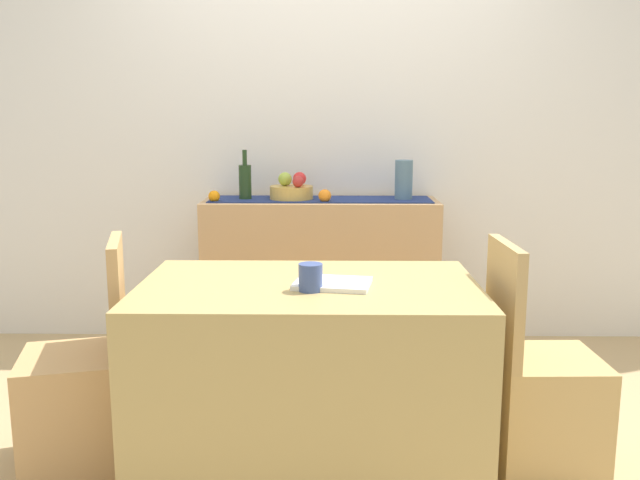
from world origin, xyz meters
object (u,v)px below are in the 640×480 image
at_px(fruit_bowl, 291,192).
at_px(sideboard_console, 321,275).
at_px(ceramic_vase, 404,180).
at_px(chair_by_corner, 541,402).
at_px(wine_bottle, 245,181).
at_px(dining_table, 309,375).
at_px(coffee_cup, 311,277).
at_px(open_book, 333,284).
at_px(chair_near_window, 80,398).

bearing_deg(fruit_bowl, sideboard_console, 0.00).
relative_size(ceramic_vase, chair_by_corner, 0.25).
bearing_deg(sideboard_console, chair_by_corner, -57.16).
bearing_deg(chair_by_corner, wine_bottle, 133.89).
xyz_separation_m(dining_table, chair_by_corner, (0.91, -0.00, -0.10)).
height_order(dining_table, coffee_cup, coffee_cup).
height_order(ceramic_vase, open_book, ceramic_vase).
relative_size(dining_table, chair_near_window, 1.43).
distance_m(fruit_bowl, chair_by_corner, 1.85).
relative_size(sideboard_console, chair_by_corner, 1.50).
xyz_separation_m(ceramic_vase, dining_table, (-0.50, -1.37, -0.63)).
distance_m(open_book, chair_by_corner, 0.95).
bearing_deg(chair_near_window, open_book, -2.37).
relative_size(wine_bottle, coffee_cup, 2.83).
distance_m(coffee_cup, chair_near_window, 1.07).
relative_size(wine_bottle, dining_table, 0.22).
relative_size(fruit_bowl, dining_table, 0.19).
distance_m(wine_bottle, open_book, 1.51).
height_order(fruit_bowl, coffee_cup, fruit_bowl).
bearing_deg(wine_bottle, sideboard_console, -0.00).
relative_size(wine_bottle, open_book, 1.02).
bearing_deg(ceramic_vase, fruit_bowl, 180.00).
xyz_separation_m(sideboard_console, ceramic_vase, (0.48, 0.00, 0.56)).
bearing_deg(chair_by_corner, coffee_cup, -173.05).
relative_size(wine_bottle, ceramic_vase, 1.25).
relative_size(ceramic_vase, dining_table, 0.18).
height_order(dining_table, chair_by_corner, chair_by_corner).
xyz_separation_m(dining_table, chair_near_window, (-0.91, 0.00, -0.10)).
bearing_deg(sideboard_console, fruit_bowl, 180.00).
bearing_deg(coffee_cup, ceramic_vase, 71.60).
relative_size(wine_bottle, chair_by_corner, 0.32).
distance_m(fruit_bowl, ceramic_vase, 0.65).
bearing_deg(chair_by_corner, chair_near_window, 179.86).
height_order(fruit_bowl, wine_bottle, wine_bottle).
xyz_separation_m(wine_bottle, ceramic_vase, (0.91, -0.00, 0.01)).
height_order(wine_bottle, ceramic_vase, wine_bottle).
xyz_separation_m(wine_bottle, chair_near_window, (-0.50, -1.36, -0.73)).
height_order(open_book, coffee_cup, coffee_cup).
bearing_deg(chair_by_corner, ceramic_vase, 106.58).
relative_size(fruit_bowl, wine_bottle, 0.87).
xyz_separation_m(chair_near_window, chair_by_corner, (1.82, -0.00, 0.00)).
distance_m(fruit_bowl, dining_table, 1.49).
bearing_deg(fruit_bowl, ceramic_vase, 0.00).
xyz_separation_m(fruit_bowl, wine_bottle, (-0.27, 0.00, 0.06)).
distance_m(fruit_bowl, open_book, 1.44).
distance_m(sideboard_console, dining_table, 1.37).
bearing_deg(chair_near_window, ceramic_vase, 44.03).
bearing_deg(dining_table, sideboard_console, 88.93).
distance_m(sideboard_console, fruit_bowl, 0.52).
height_order(fruit_bowl, dining_table, fruit_bowl).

